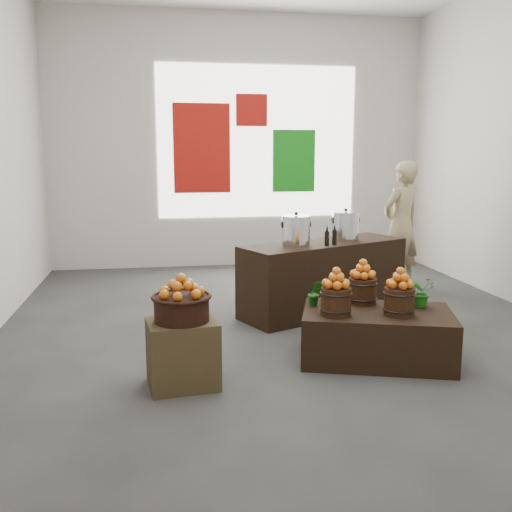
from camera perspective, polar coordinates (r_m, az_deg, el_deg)
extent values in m
plane|color=#3E3E3B|center=(6.16, 2.93, -7.10)|extent=(7.00, 7.00, 0.00)
cube|color=beige|center=(9.32, -1.71, 11.31)|extent=(6.00, 0.04, 4.00)
cube|color=white|center=(9.35, 0.16, 11.31)|extent=(3.20, 0.02, 2.40)
cube|color=#A4130C|center=(9.23, -5.44, 10.66)|extent=(0.90, 0.04, 1.40)
cube|color=#137E15|center=(9.46, 3.80, 9.46)|extent=(0.70, 0.04, 1.00)
cube|color=#A4130C|center=(9.34, -0.45, 14.38)|extent=(0.50, 0.04, 0.50)
cube|color=#4E3F24|center=(4.63, -7.34, -9.64)|extent=(0.59, 0.50, 0.54)
cylinder|color=black|center=(4.52, -7.44, -5.26)|extent=(0.43, 0.43, 0.20)
cube|color=black|center=(5.27, 11.99, -7.77)|extent=(1.49, 1.17, 0.45)
cylinder|color=#33170D|center=(4.99, 7.99, -4.53)|extent=(0.26, 0.26, 0.24)
cylinder|color=#33170D|center=(5.09, 14.13, -4.43)|extent=(0.26, 0.26, 0.24)
cylinder|color=#33170D|center=(5.40, 10.58, -3.45)|extent=(0.26, 0.26, 0.24)
imported|color=#155C13|center=(5.41, 16.14, -3.46)|extent=(0.31, 0.28, 0.28)
imported|color=#155C13|center=(5.25, 5.92, -3.71)|extent=(0.16, 0.14, 0.24)
cube|color=black|center=(6.66, 6.76, -2.13)|extent=(2.11, 1.42, 0.83)
cylinder|color=silver|center=(6.30, 4.02, 2.46)|extent=(0.31, 0.31, 0.31)
cylinder|color=silver|center=(6.78, 8.93, 2.92)|extent=(0.31, 0.31, 0.31)
imported|color=#9D8A60|center=(8.01, 14.29, 3.01)|extent=(0.75, 0.64, 1.73)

